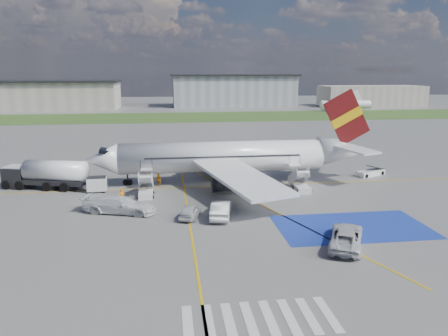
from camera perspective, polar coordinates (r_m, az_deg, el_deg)
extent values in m
plane|color=#60605E|center=(43.56, 2.02, -6.47)|extent=(400.00, 400.00, 0.00)
cube|color=#2D4C1E|center=(136.50, -4.57, 6.66)|extent=(400.00, 30.00, 0.01)
cube|color=gold|center=(54.91, -0.03, -2.38)|extent=(120.00, 0.20, 0.01)
cube|color=gold|center=(33.80, -3.70, -12.35)|extent=(0.20, 60.00, 0.01)
cube|color=gold|center=(54.91, -0.03, -2.38)|extent=(20.71, 56.45, 0.01)
cube|color=#19339A|center=(42.73, 16.40, -7.38)|extent=(14.00, 8.00, 0.01)
cube|color=silver|center=(26.74, -4.75, -19.68)|extent=(0.60, 4.00, 0.01)
cube|color=silver|center=(26.80, -2.03, -19.55)|extent=(0.60, 4.00, 0.01)
cube|color=silver|center=(26.92, 0.66, -19.38)|extent=(0.60, 4.00, 0.01)
cube|color=silver|center=(27.09, 3.32, -19.18)|extent=(0.60, 4.00, 0.01)
cube|color=silver|center=(27.31, 5.94, -18.94)|extent=(0.60, 4.00, 0.01)
cube|color=silver|center=(27.59, 8.50, -18.67)|extent=(0.60, 4.00, 0.01)
cube|color=silver|center=(27.91, 11.00, -18.37)|extent=(0.60, 4.00, 0.01)
cube|color=silver|center=(28.28, 13.43, -18.05)|extent=(0.60, 4.00, 0.01)
cube|color=gray|center=(177.48, -23.47, 8.68)|extent=(60.00, 22.00, 10.00)
cube|color=gray|center=(177.81, 1.26, 10.04)|extent=(48.00, 18.00, 12.00)
cube|color=gray|center=(187.68, 18.65, 8.92)|extent=(40.00, 16.00, 8.00)
cylinder|color=silver|center=(56.07, -0.30, 1.50)|extent=(26.00, 3.90, 3.90)
cone|color=silver|center=(56.24, -15.64, 1.06)|extent=(4.00, 3.90, 3.90)
cube|color=black|center=(55.97, -15.10, 2.13)|extent=(1.67, 1.90, 0.82)
cone|color=silver|center=(60.16, 15.21, 2.21)|extent=(6.50, 3.90, 3.90)
cube|color=silver|center=(48.13, 2.15, -1.13)|extent=(9.86, 15.95, 1.40)
cube|color=silver|center=(64.59, -0.36, 2.45)|extent=(9.86, 15.95, 1.40)
cylinder|color=#38383A|center=(51.11, 0.49, -1.91)|extent=(3.40, 2.10, 2.10)
cylinder|color=#38383A|center=(61.92, -0.94, 0.68)|extent=(3.40, 2.10, 2.10)
cube|color=#520E0E|center=(59.67, 15.72, 6.37)|extent=(6.62, 0.30, 7.45)
cube|color=gold|center=(59.67, 15.72, 6.37)|extent=(4.36, 0.40, 3.08)
cube|color=silver|center=(57.40, 17.02, 2.32)|extent=(4.73, 5.95, 0.49)
cube|color=silver|center=(63.19, 14.65, 3.37)|extent=(4.73, 5.95, 0.49)
cube|color=black|center=(54.10, -0.04, 1.46)|extent=(19.50, 0.04, 0.18)
cube|color=black|center=(57.92, -0.54, 2.21)|extent=(19.50, 0.04, 0.18)
cube|color=silver|center=(52.10, -10.14, -1.77)|extent=(1.40, 3.73, 2.32)
cube|color=silver|center=(53.70, -10.10, -0.19)|extent=(1.40, 1.00, 0.12)
cylinder|color=black|center=(53.62, -10.87, 0.37)|extent=(0.06, 0.06, 1.10)
cylinder|color=black|center=(53.55, -9.37, 0.41)|extent=(0.06, 0.06, 1.10)
cube|color=silver|center=(50.85, -10.17, -3.42)|extent=(1.60, 2.40, 0.70)
cube|color=silver|center=(54.40, 9.71, -1.14)|extent=(1.40, 3.73, 2.32)
cube|color=silver|center=(55.93, 9.18, 0.36)|extent=(1.40, 1.00, 0.12)
cylinder|color=black|center=(55.62, 8.51, 0.90)|extent=(0.06, 0.06, 1.10)
cylinder|color=black|center=(56.02, 9.89, 0.93)|extent=(0.06, 0.06, 1.10)
cube|color=silver|center=(53.19, 10.17, -2.70)|extent=(1.60, 2.40, 0.70)
cube|color=black|center=(60.06, -25.44, -1.06)|extent=(3.16, 3.16, 2.57)
cylinder|color=silver|center=(57.13, -21.14, -0.36)|extent=(8.00, 4.52, 2.57)
cube|color=black|center=(57.42, -21.03, -1.60)|extent=(8.00, 4.52, 0.56)
cube|color=silver|center=(54.33, -16.26, -2.03)|extent=(2.29, 1.43, 1.57)
cube|color=black|center=(54.13, -16.32, -1.17)|extent=(2.18, 1.31, 0.13)
cube|color=silver|center=(63.70, 18.59, -0.60)|extent=(4.58, 3.15, 0.73)
cube|color=black|center=(64.40, 19.25, 0.07)|extent=(3.05, 2.19, 0.81)
imported|color=silver|center=(43.42, -4.45, -5.63)|extent=(2.73, 4.21, 1.33)
imported|color=#B9BCC0|center=(43.32, -0.39, -5.38)|extent=(2.81, 5.45, 1.71)
imported|color=silver|center=(38.04, 15.71, -8.24)|extent=(4.57, 5.94, 2.02)
imported|color=silver|center=(45.82, -13.55, -4.37)|extent=(6.21, 4.03, 2.26)
imported|color=orange|center=(48.54, -13.19, -3.67)|extent=(0.78, 0.70, 1.79)
imported|color=orange|center=(55.42, -8.53, -1.54)|extent=(0.92, 0.97, 1.58)
imported|color=#E6540C|center=(49.39, 6.55, -3.04)|extent=(1.09, 1.17, 1.93)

